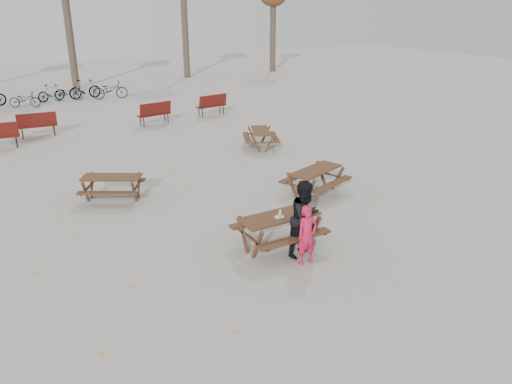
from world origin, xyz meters
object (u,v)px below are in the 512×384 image
soda_bottle (280,214)px  food_tray (279,217)px  picnic_table_north (113,188)px  main_picnic_table (279,223)px  picnic_table_east (315,181)px  child (307,235)px  picnic_table_far (261,139)px  adult (305,219)px

soda_bottle → food_tray: bearing=-152.4°
food_tray → picnic_table_north: size_ratio=0.11×
main_picnic_table → picnic_table_east: bearing=39.2°
child → picnic_table_far: (3.83, 8.06, -0.31)m
main_picnic_table → picnic_table_north: size_ratio=1.13×
picnic_table_north → food_tray: bearing=-33.3°
adult → picnic_table_north: bearing=98.7°
main_picnic_table → child: bearing=-84.1°
soda_bottle → adult: bearing=-57.1°
child → adult: size_ratio=0.76×
food_tray → soda_bottle: soda_bottle is taller
adult → picnic_table_east: bearing=31.1°
food_tray → child: size_ratio=0.14×
adult → picnic_table_north: 6.01m
soda_bottle → adult: 0.59m
main_picnic_table → adult: adult is taller
soda_bottle → main_picnic_table: bearing=67.7°
food_tray → picnic_table_east: bearing=39.7°
soda_bottle → picnic_table_east: soda_bottle is taller
main_picnic_table → picnic_table_north: (-2.38, 4.78, -0.24)m
picnic_table_east → picnic_table_far: bearing=59.0°
food_tray → picnic_table_north: food_tray is taller
child → food_tray: bearing=103.1°
picnic_table_far → soda_bottle: bearing=176.7°
picnic_table_east → picnic_table_far: picnic_table_east is taller
food_tray → picnic_table_east: food_tray is taller
child → main_picnic_table: bearing=97.7°
main_picnic_table → picnic_table_far: main_picnic_table is taller
adult → picnic_table_far: (3.64, 7.72, -0.52)m
food_tray → picnic_table_far: food_tray is taller
soda_bottle → picnic_table_north: 5.42m
soda_bottle → picnic_table_east: (2.77, 2.31, -0.48)m
picnic_table_east → picnic_table_north: 5.72m
food_tray → picnic_table_north: (-2.32, 4.88, -0.45)m
child → picnic_table_east: bearing=51.8°
picnic_table_east → child: bearing=-147.5°
child → soda_bottle: bearing=100.6°
soda_bottle → child: bearing=-81.2°
soda_bottle → child: (0.13, -0.83, -0.20)m
picnic_table_far → main_picnic_table: bearing=176.6°
picnic_table_north → adult: bearing=-32.2°
picnic_table_east → food_tray: bearing=-157.7°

